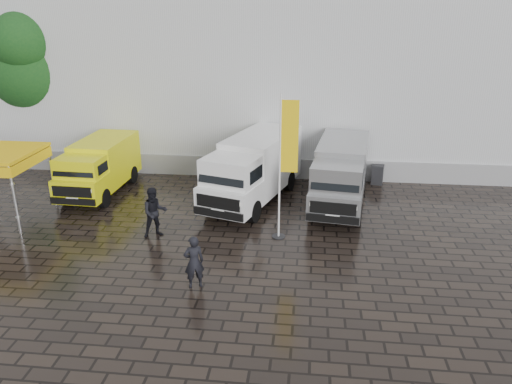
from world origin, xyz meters
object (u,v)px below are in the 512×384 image
Objects in this scene: van_yellow at (99,168)px; person_front at (194,262)px; van_white at (253,171)px; van_silver at (341,176)px; wheelie_bin at (377,174)px; person_tent at (155,212)px; flagpole at (285,160)px.

person_front is at bearing -48.93° from van_yellow.
van_yellow is 0.80× the size of van_white.
van_silver is 6.48× the size of wheelie_bin.
person_tent is at bearing -45.14° from van_yellow.
van_white reaches higher than person_tent.
van_yellow is 10.74m from van_silver.
van_white is 3.78× the size of person_front.
person_tent is at bearing -142.85° from van_silver.
person_front is at bearing -115.10° from van_silver.
flagpole reaches higher than van_yellow.
van_silver is at bearing -146.54° from person_front.
van_yellow is at bearing 105.15° from person_tent.
van_yellow is at bearing 156.43° from flagpole.
person_tent is (3.83, -4.14, -0.23)m from van_yellow.
van_silver is at bearing 0.94° from van_yellow.
flagpole is at bearing -48.81° from van_white.
wheelie_bin is (5.67, 2.89, -0.92)m from van_white.
van_yellow reaches higher than wheelie_bin.
van_white is (7.01, -0.22, 0.21)m from van_yellow.
flagpole is 8.02m from wheelie_bin.
person_front is (-6.60, -10.18, 0.38)m from wheelie_bin.
van_silver is at bearing 58.12° from flagpole.
van_yellow is 9.51m from flagpole.
van_yellow is at bearing -74.94° from person_front.
wheelie_bin is at bearing 44.48° from van_white.
flagpole is at bearing -147.24° from person_front.
van_yellow is 5.47× the size of wheelie_bin.
person_front is at bearing -111.99° from wheelie_bin.
van_silver is 3.20× the size of person_tent.
van_silver is 1.14× the size of flagpole.
van_white is 7.37m from person_front.
van_yellow reaches higher than person_tent.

